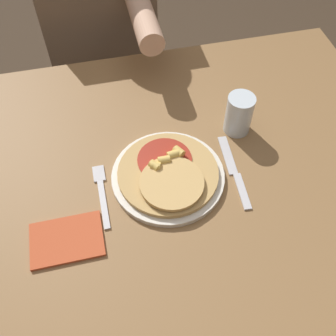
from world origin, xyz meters
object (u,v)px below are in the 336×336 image
dining_table (173,202)px  plate (168,176)px  person_diner (101,24)px  pizza (169,174)px  drinking_glass (239,114)px  knife (235,172)px  fork (102,191)px

dining_table → plate: bearing=129.2°
person_diner → pizza: bearing=-84.1°
dining_table → drinking_glass: size_ratio=11.28×
knife → person_diner: bearing=107.5°
pizza → drinking_glass: bearing=29.5°
pizza → fork: 0.16m
dining_table → drinking_glass: 0.28m
plate → fork: plate is taller
drinking_glass → plate: bearing=-151.6°
fork → person_diner: 0.74m
knife → drinking_glass: bearing=69.7°
knife → person_diner: (-0.24, 0.75, -0.05)m
pizza → person_diner: size_ratio=0.20×
dining_table → knife: (0.15, -0.01, 0.10)m
fork → knife: (0.32, -0.02, 0.00)m
plate → pizza: 0.02m
drinking_glass → person_diner: 0.69m
fork → drinking_glass: bearing=17.7°
person_diner → drinking_glass: bearing=-65.1°
pizza → knife: (0.16, -0.02, -0.02)m
knife → plate: bearing=172.2°
fork → dining_table: bearing=-2.9°
dining_table → plate: (-0.01, 0.01, 0.10)m
pizza → fork: (-0.16, 0.00, -0.02)m
dining_table → fork: size_ratio=7.03×
dining_table → person_diner: (-0.09, 0.74, 0.05)m
pizza → person_diner: bearing=95.9°
plate → drinking_glass: 0.24m
pizza → plate: bearing=91.1°
plate → fork: (-0.16, -0.00, -0.00)m
pizza → drinking_glass: (0.21, 0.12, 0.03)m
plate → drinking_glass: drinking_glass is taller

